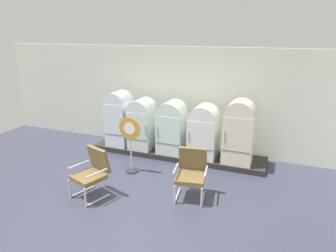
{
  "coord_description": "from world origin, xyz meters",
  "views": [
    {
      "loc": [
        2.5,
        -4.08,
        3.22
      ],
      "look_at": [
        -0.15,
        2.75,
        0.9
      ],
      "focal_mm": 32.21,
      "sensor_mm": 36.0,
      "label": 1
    }
  ],
  "objects_px": {
    "refrigerator_3": "(204,130)",
    "armchair_right": "(191,171)",
    "refrigerator_0": "(119,117)",
    "refrigerator_1": "(142,122)",
    "armchair_left": "(92,171)",
    "sign_stand": "(130,144)",
    "refrigerator_4": "(239,130)",
    "refrigerator_2": "(172,126)"
  },
  "relations": [
    {
      "from": "refrigerator_4",
      "to": "refrigerator_1",
      "type": "bearing_deg",
      "value": 179.54
    },
    {
      "from": "refrigerator_1",
      "to": "refrigerator_3",
      "type": "distance_m",
      "value": 1.72
    },
    {
      "from": "refrigerator_4",
      "to": "armchair_right",
      "type": "bearing_deg",
      "value": -110.71
    },
    {
      "from": "refrigerator_3",
      "to": "sign_stand",
      "type": "xyz_separation_m",
      "value": [
        -1.43,
        -1.19,
        -0.14
      ]
    },
    {
      "from": "refrigerator_0",
      "to": "sign_stand",
      "type": "relative_size",
      "value": 1.12
    },
    {
      "from": "refrigerator_4",
      "to": "sign_stand",
      "type": "relative_size",
      "value": 1.15
    },
    {
      "from": "refrigerator_1",
      "to": "refrigerator_4",
      "type": "distance_m",
      "value": 2.59
    },
    {
      "from": "refrigerator_0",
      "to": "armchair_right",
      "type": "bearing_deg",
      "value": -33.46
    },
    {
      "from": "refrigerator_2",
      "to": "refrigerator_3",
      "type": "height_order",
      "value": "refrigerator_2"
    },
    {
      "from": "armchair_left",
      "to": "sign_stand",
      "type": "xyz_separation_m",
      "value": [
        0.21,
        1.24,
        0.16
      ]
    },
    {
      "from": "refrigerator_0",
      "to": "refrigerator_3",
      "type": "height_order",
      "value": "refrigerator_0"
    },
    {
      "from": "refrigerator_0",
      "to": "refrigerator_3",
      "type": "distance_m",
      "value": 2.41
    },
    {
      "from": "refrigerator_0",
      "to": "refrigerator_1",
      "type": "bearing_deg",
      "value": 1.12
    },
    {
      "from": "armchair_right",
      "to": "refrigerator_0",
      "type": "bearing_deg",
      "value": 146.54
    },
    {
      "from": "refrigerator_3",
      "to": "armchair_left",
      "type": "xyz_separation_m",
      "value": [
        -1.64,
        -2.43,
        -0.3
      ]
    },
    {
      "from": "refrigerator_0",
      "to": "refrigerator_4",
      "type": "height_order",
      "value": "refrigerator_4"
    },
    {
      "from": "refrigerator_2",
      "to": "refrigerator_4",
      "type": "height_order",
      "value": "refrigerator_4"
    },
    {
      "from": "refrigerator_0",
      "to": "refrigerator_2",
      "type": "distance_m",
      "value": 1.56
    },
    {
      "from": "refrigerator_3",
      "to": "refrigerator_4",
      "type": "relative_size",
      "value": 0.87
    },
    {
      "from": "refrigerator_3",
      "to": "sign_stand",
      "type": "height_order",
      "value": "refrigerator_3"
    },
    {
      "from": "refrigerator_3",
      "to": "sign_stand",
      "type": "bearing_deg",
      "value": -140.37
    },
    {
      "from": "armchair_left",
      "to": "sign_stand",
      "type": "height_order",
      "value": "sign_stand"
    },
    {
      "from": "refrigerator_1",
      "to": "armchair_right",
      "type": "distance_m",
      "value": 2.63
    },
    {
      "from": "refrigerator_1",
      "to": "sign_stand",
      "type": "relative_size",
      "value": 1.01
    },
    {
      "from": "refrigerator_0",
      "to": "refrigerator_4",
      "type": "relative_size",
      "value": 0.98
    },
    {
      "from": "refrigerator_1",
      "to": "refrigerator_3",
      "type": "height_order",
      "value": "refrigerator_1"
    },
    {
      "from": "refrigerator_0",
      "to": "refrigerator_1",
      "type": "relative_size",
      "value": 1.11
    },
    {
      "from": "refrigerator_3",
      "to": "armchair_right",
      "type": "bearing_deg",
      "value": -82.8
    },
    {
      "from": "armchair_left",
      "to": "refrigerator_4",
      "type": "bearing_deg",
      "value": 43.95
    },
    {
      "from": "refrigerator_1",
      "to": "armchair_right",
      "type": "xyz_separation_m",
      "value": [
        1.93,
        -1.75,
        -0.31
      ]
    },
    {
      "from": "refrigerator_0",
      "to": "refrigerator_2",
      "type": "height_order",
      "value": "refrigerator_0"
    },
    {
      "from": "sign_stand",
      "to": "refrigerator_4",
      "type": "bearing_deg",
      "value": 27.2
    },
    {
      "from": "refrigerator_3",
      "to": "refrigerator_4",
      "type": "xyz_separation_m",
      "value": [
        0.87,
        -0.0,
        0.11
      ]
    },
    {
      "from": "refrigerator_3",
      "to": "armchair_left",
      "type": "relative_size",
      "value": 1.35
    },
    {
      "from": "refrigerator_3",
      "to": "armchair_left",
      "type": "height_order",
      "value": "refrigerator_3"
    },
    {
      "from": "refrigerator_1",
      "to": "sign_stand",
      "type": "height_order",
      "value": "refrigerator_1"
    },
    {
      "from": "refrigerator_2",
      "to": "armchair_left",
      "type": "relative_size",
      "value": 1.37
    },
    {
      "from": "refrigerator_3",
      "to": "refrigerator_1",
      "type": "bearing_deg",
      "value": 179.37
    },
    {
      "from": "refrigerator_1",
      "to": "refrigerator_2",
      "type": "height_order",
      "value": "refrigerator_2"
    },
    {
      "from": "refrigerator_4",
      "to": "sign_stand",
      "type": "bearing_deg",
      "value": -152.8
    },
    {
      "from": "refrigerator_1",
      "to": "refrigerator_3",
      "type": "relative_size",
      "value": 1.01
    },
    {
      "from": "armchair_left",
      "to": "refrigerator_2",
      "type": "bearing_deg",
      "value": 72.13
    }
  ]
}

